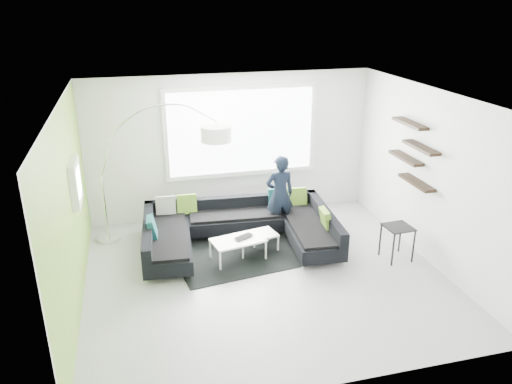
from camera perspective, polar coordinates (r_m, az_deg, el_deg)
ground at (r=7.99m, az=1.00°, el=-9.48°), size 5.50×5.50×0.00m
room_shell at (r=7.43m, az=0.95°, el=3.42°), size 5.54×5.04×2.82m
sectional_sofa at (r=8.67m, az=-1.89°, el=-4.54°), size 3.39×2.24×0.70m
rug at (r=8.69m, az=-1.35°, el=-6.70°), size 2.61×2.05×0.01m
coffee_table at (r=8.49m, az=-1.02°, el=-6.08°), size 1.21×0.85×0.36m
arc_lamp at (r=9.00m, az=-17.28°, el=1.82°), size 2.47×1.48×2.46m
side_table at (r=8.64m, az=15.78°, el=-5.59°), size 0.46×0.46×0.59m
person at (r=9.12m, az=2.73°, el=-0.26°), size 0.57×0.40×1.47m
laptop at (r=8.30m, az=-1.19°, el=-5.28°), size 0.52×0.50×0.03m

